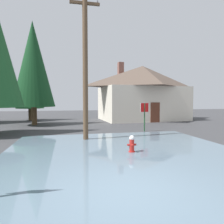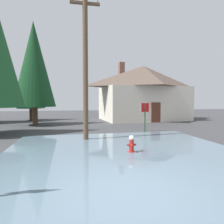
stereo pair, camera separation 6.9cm
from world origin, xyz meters
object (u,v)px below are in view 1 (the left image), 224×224
house (142,92)px  pine_tree_short_left (29,80)px  utility_pole (85,64)px  stop_sign_far (145,111)px  pine_tree_far_center (33,64)px  fire_hydrant (132,145)px

house → pine_tree_short_left: pine_tree_short_left is taller
utility_pole → stop_sign_far: (4.36, 2.37, -2.73)m
pine_tree_short_left → pine_tree_far_center: size_ratio=0.81×
pine_tree_far_center → pine_tree_short_left: bearing=104.2°
house → pine_tree_far_center: pine_tree_far_center is taller
fire_hydrant → pine_tree_short_left: size_ratio=0.10×
utility_pole → house: bearing=55.5°
fire_hydrant → pine_tree_far_center: pine_tree_far_center is taller
house → pine_tree_short_left: 12.54m
fire_hydrant → utility_pole: size_ratio=0.09×
utility_pole → house: (7.31, 10.64, -1.01)m
fire_hydrant → house: size_ratio=0.07×
fire_hydrant → utility_pole: (-1.65, 3.17, 3.80)m
utility_pole → pine_tree_short_left: (-5.05, 12.40, 0.21)m
pine_tree_short_left → house: bearing=-8.1°
fire_hydrant → stop_sign_far: stop_sign_far is taller
utility_pole → house: 12.95m
fire_hydrant → house: (5.66, 13.81, 2.79)m
fire_hydrant → utility_pole: 5.21m
fire_hydrant → pine_tree_short_left: pine_tree_short_left is taller
utility_pole → pine_tree_far_center: 8.95m
fire_hydrant → stop_sign_far: bearing=63.9°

